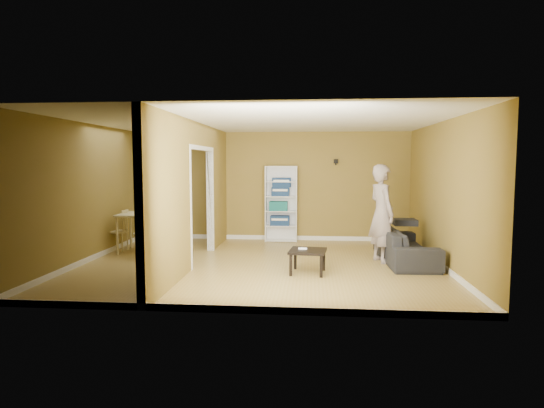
% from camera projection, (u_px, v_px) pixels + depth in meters
% --- Properties ---
extents(room_shell, '(6.50, 6.50, 6.50)m').
position_uv_depth(room_shell, '(260.00, 194.00, 8.23)').
color(room_shell, '#A08548').
rests_on(room_shell, ground).
extents(partition, '(0.22, 5.50, 2.60)m').
position_uv_depth(partition, '(195.00, 194.00, 8.34)').
color(partition, olive).
rests_on(partition, ground).
extents(wall_speaker, '(0.10, 0.10, 0.10)m').
position_uv_depth(wall_speaker, '(336.00, 161.00, 10.72)').
color(wall_speaker, black).
rests_on(wall_speaker, room_shell).
extents(sofa, '(2.17, 0.99, 0.81)m').
position_uv_depth(sofa, '(405.00, 240.00, 8.55)').
color(sofa, black).
rests_on(sofa, ground).
extents(person, '(0.95, 0.84, 2.16)m').
position_uv_depth(person, '(382.00, 205.00, 8.49)').
color(person, slate).
rests_on(person, ground).
extents(bookshelf, '(0.75, 0.33, 1.79)m').
position_uv_depth(bookshelf, '(281.00, 204.00, 10.83)').
color(bookshelf, white).
rests_on(bookshelf, ground).
extents(paper_box_navy_a, '(0.45, 0.29, 0.23)m').
position_uv_depth(paper_box_navy_a, '(280.00, 220.00, 10.83)').
color(paper_box_navy_a, navy).
rests_on(paper_box_navy_a, bookshelf).
extents(paper_box_teal, '(0.43, 0.28, 0.22)m').
position_uv_depth(paper_box_teal, '(279.00, 206.00, 10.80)').
color(paper_box_teal, '#0A5647').
rests_on(paper_box_teal, bookshelf).
extents(paper_box_navy_b, '(0.41, 0.27, 0.21)m').
position_uv_depth(paper_box_navy_b, '(280.00, 192.00, 10.76)').
color(paper_box_navy_b, '#15214E').
rests_on(paper_box_navy_b, bookshelf).
extents(paper_box_navy_c, '(0.43, 0.28, 0.22)m').
position_uv_depth(paper_box_navy_c, '(282.00, 182.00, 10.74)').
color(paper_box_navy_c, navy).
rests_on(paper_box_navy_c, bookshelf).
extents(coffee_table, '(0.60, 0.60, 0.40)m').
position_uv_depth(coffee_table, '(308.00, 253.00, 7.66)').
color(coffee_table, black).
rests_on(coffee_table, ground).
extents(game_controller, '(0.15, 0.04, 0.03)m').
position_uv_depth(game_controller, '(303.00, 248.00, 7.70)').
color(game_controller, white).
rests_on(game_controller, coffee_table).
extents(dining_table, '(1.29, 0.86, 0.81)m').
position_uv_depth(dining_table, '(151.00, 217.00, 9.52)').
color(dining_table, tan).
rests_on(dining_table, ground).
extents(chair_left, '(0.40, 0.40, 0.87)m').
position_uv_depth(chair_left, '(118.00, 230.00, 9.62)').
color(chair_left, tan).
rests_on(chair_left, ground).
extents(chair_near, '(0.61, 0.61, 1.03)m').
position_uv_depth(chair_near, '(146.00, 232.00, 8.86)').
color(chair_near, tan).
rests_on(chair_near, ground).
extents(chair_far, '(0.44, 0.44, 0.93)m').
position_uv_depth(chair_far, '(164.00, 226.00, 10.11)').
color(chair_far, tan).
rests_on(chair_far, ground).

